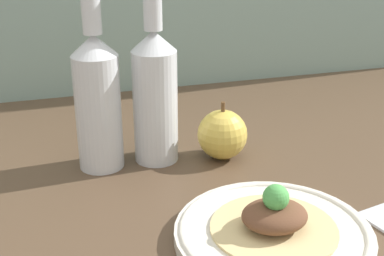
{
  "coord_description": "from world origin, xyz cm",
  "views": [
    {
      "loc": [
        -21.05,
        -69.48,
        42.32
      ],
      "look_at": [
        -0.94,
        -0.1,
        11.53
      ],
      "focal_mm": 50.0,
      "sensor_mm": 36.0,
      "label": 1
    }
  ],
  "objects_px": {
    "plate": "(273,234)",
    "cider_bottle_right": "(155,91)",
    "cider_bottle_left": "(97,96)",
    "plated_food": "(274,218)",
    "apple": "(222,134)"
  },
  "relations": [
    {
      "from": "cider_bottle_left",
      "to": "cider_bottle_right",
      "type": "distance_m",
      "value": 0.1
    },
    {
      "from": "plated_food",
      "to": "apple",
      "type": "distance_m",
      "value": 0.26
    },
    {
      "from": "apple",
      "to": "plated_food",
      "type": "bearing_deg",
      "value": -93.92
    },
    {
      "from": "plated_food",
      "to": "apple",
      "type": "bearing_deg",
      "value": 86.08
    },
    {
      "from": "plate",
      "to": "plated_food",
      "type": "height_order",
      "value": "plated_food"
    },
    {
      "from": "plate",
      "to": "cider_bottle_left",
      "type": "xyz_separation_m",
      "value": [
        -0.19,
        0.29,
        0.12
      ]
    },
    {
      "from": "plated_food",
      "to": "cider_bottle_right",
      "type": "xyz_separation_m",
      "value": [
        -0.1,
        0.29,
        0.09
      ]
    },
    {
      "from": "plate",
      "to": "cider_bottle_right",
      "type": "bearing_deg",
      "value": 108.26
    },
    {
      "from": "plate",
      "to": "apple",
      "type": "xyz_separation_m",
      "value": [
        0.02,
        0.26,
        0.03
      ]
    },
    {
      "from": "cider_bottle_right",
      "to": "apple",
      "type": "relative_size",
      "value": 3.13
    },
    {
      "from": "plate",
      "to": "plated_food",
      "type": "distance_m",
      "value": 0.03
    },
    {
      "from": "cider_bottle_left",
      "to": "apple",
      "type": "distance_m",
      "value": 0.23
    },
    {
      "from": "cider_bottle_left",
      "to": "cider_bottle_right",
      "type": "relative_size",
      "value": 1.0
    },
    {
      "from": "plate",
      "to": "cider_bottle_right",
      "type": "height_order",
      "value": "cider_bottle_right"
    },
    {
      "from": "cider_bottle_left",
      "to": "cider_bottle_right",
      "type": "bearing_deg",
      "value": 0.0
    }
  ]
}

